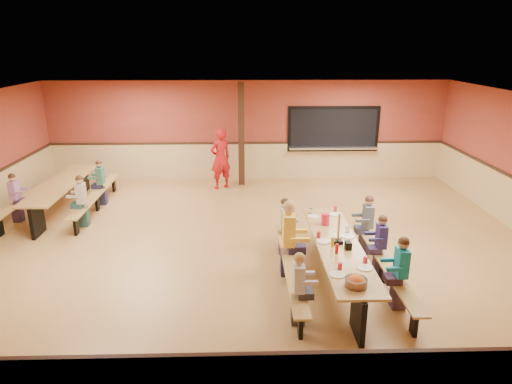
{
  "coord_description": "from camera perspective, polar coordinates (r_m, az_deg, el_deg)",
  "views": [
    {
      "loc": [
        -0.15,
        -8.71,
        4.04
      ],
      "look_at": [
        0.1,
        0.1,
        1.15
      ],
      "focal_mm": 32.0,
      "sensor_mm": 36.0,
      "label": 1
    }
  ],
  "objects": [
    {
      "name": "ground",
      "position": [
        9.61,
        -0.6,
        -6.73
      ],
      "size": [
        12.0,
        12.0,
        0.0
      ],
      "primitive_type": "plane",
      "color": "olive",
      "rests_on": "ground"
    },
    {
      "name": "room_envelope",
      "position": [
        9.34,
        -0.62,
        -2.89
      ],
      "size": [
        12.04,
        10.04,
        3.02
      ],
      "color": "brown",
      "rests_on": "ground"
    },
    {
      "name": "kitchen_pass_through",
      "position": [
        14.18,
        9.64,
        7.53
      ],
      "size": [
        2.78,
        0.28,
        1.38
      ],
      "color": "black",
      "rests_on": "ground"
    },
    {
      "name": "structural_post",
      "position": [
        13.36,
        -1.85,
        7.18
      ],
      "size": [
        0.18,
        0.18,
        3.0
      ],
      "primitive_type": "cube",
      "color": "black",
      "rests_on": "ground"
    },
    {
      "name": "cafeteria_table_main",
      "position": [
        8.13,
        10.14,
        -7.77
      ],
      "size": [
        1.91,
        3.7,
        0.74
      ],
      "color": "olive",
      "rests_on": "ground"
    },
    {
      "name": "cafeteria_table_second",
      "position": [
        12.37,
        -23.02,
        0.15
      ],
      "size": [
        1.91,
        3.7,
        0.74
      ],
      "color": "olive",
      "rests_on": "ground"
    },
    {
      "name": "seated_child_white_left",
      "position": [
        6.92,
        5.33,
        -12.02
      ],
      "size": [
        0.34,
        0.28,
        1.14
      ],
      "primitive_type": null,
      "color": "silver",
      "rests_on": "ground"
    },
    {
      "name": "seated_adult_yellow",
      "position": [
        8.24,
        4.09,
        -5.86
      ],
      "size": [
        0.46,
        0.37,
        1.39
      ],
      "primitive_type": null,
      "color": "yellow",
      "rests_on": "ground"
    },
    {
      "name": "seated_child_grey_left",
      "position": [
        9.07,
        3.54,
        -4.37
      ],
      "size": [
        0.34,
        0.28,
        1.15
      ],
      "primitive_type": null,
      "color": "#B5B5B5",
      "rests_on": "ground"
    },
    {
      "name": "seated_child_teal_right",
      "position": [
        7.61,
        17.6,
        -9.68
      ],
      "size": [
        0.37,
        0.3,
        1.2
      ],
      "primitive_type": null,
      "color": "teal",
      "rests_on": "ground"
    },
    {
      "name": "seated_child_navy_right",
      "position": [
        8.53,
        15.3,
        -6.54
      ],
      "size": [
        0.34,
        0.28,
        1.15
      ],
      "primitive_type": null,
      "color": "navy",
      "rests_on": "ground"
    },
    {
      "name": "seated_child_char_right",
      "position": [
        9.33,
        13.74,
        -4.07
      ],
      "size": [
        0.36,
        0.3,
        1.2
      ],
      "primitive_type": null,
      "color": "#4E5558",
      "rests_on": "ground"
    },
    {
      "name": "seated_child_purple_sec",
      "position": [
        12.07,
        -27.86,
        -0.68
      ],
      "size": [
        0.35,
        0.28,
        1.16
      ],
      "primitive_type": null,
      "color": "#A0699C",
      "rests_on": "ground"
    },
    {
      "name": "seated_child_green_sec",
      "position": [
        12.49,
        -18.8,
        1.11
      ],
      "size": [
        0.35,
        0.29,
        1.18
      ],
      "primitive_type": null,
      "color": "#346956",
      "rests_on": "ground"
    },
    {
      "name": "seated_child_tan_sec",
      "position": [
        11.15,
        -20.93,
        -1.09
      ],
      "size": [
        0.36,
        0.29,
        1.19
      ],
      "primitive_type": null,
      "color": "#A79B86",
      "rests_on": "ground"
    },
    {
      "name": "standing_woman",
      "position": [
        13.15,
        -4.46,
        4.19
      ],
      "size": [
        0.77,
        0.69,
        1.76
      ],
      "primitive_type": "imported",
      "rotation": [
        0.0,
        0.0,
        3.68
      ],
      "color": "#B31419",
      "rests_on": "ground"
    },
    {
      "name": "punch_pitcher",
      "position": [
        8.78,
        8.66,
        -3.4
      ],
      "size": [
        0.16,
        0.16,
        0.22
      ],
      "primitive_type": "cylinder",
      "color": "red",
      "rests_on": "cafeteria_table_main"
    },
    {
      "name": "chip_bowl",
      "position": [
        6.75,
        12.41,
        -10.86
      ],
      "size": [
        0.32,
        0.32,
        0.15
      ],
      "primitive_type": null,
      "color": "orange",
      "rests_on": "cafeteria_table_main"
    },
    {
      "name": "napkin_dispenser",
      "position": [
        7.86,
        11.45,
        -6.56
      ],
      "size": [
        0.1,
        0.14,
        0.13
      ],
      "primitive_type": "cube",
      "color": "black",
      "rests_on": "cafeteria_table_main"
    },
    {
      "name": "condiment_mustard",
      "position": [
        7.89,
        9.53,
        -6.17
      ],
      "size": [
        0.06,
        0.06,
        0.17
      ],
      "primitive_type": "cylinder",
      "color": "yellow",
      "rests_on": "cafeteria_table_main"
    },
    {
      "name": "condiment_ketchup",
      "position": [
        7.66,
        10.07,
        -6.99
      ],
      "size": [
        0.06,
        0.06,
        0.17
      ],
      "primitive_type": "cylinder",
      "color": "#B2140F",
      "rests_on": "cafeteria_table_main"
    },
    {
      "name": "table_paddle",
      "position": [
        8.02,
        10.22,
        -5.42
      ],
      "size": [
        0.16,
        0.16,
        0.56
      ],
      "color": "black",
      "rests_on": "cafeteria_table_main"
    },
    {
      "name": "place_settings",
      "position": [
        8.02,
        10.24,
        -6.04
      ],
      "size": [
        0.65,
        3.3,
        0.11
      ],
      "primitive_type": null,
      "color": "beige",
      "rests_on": "cafeteria_table_main"
    }
  ]
}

